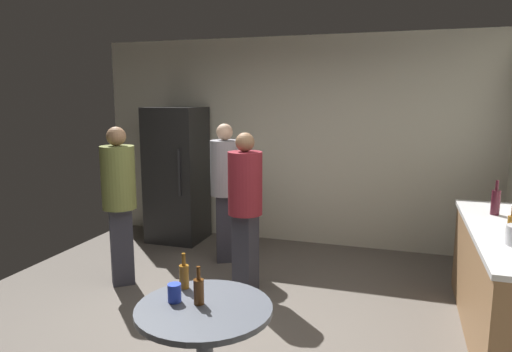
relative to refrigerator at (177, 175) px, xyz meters
The scene contains 13 objects.
ground_plane 2.81m from the refrigerator, 56.46° to the right, with size 5.20×5.20×0.10m, color #5B544C.
wall_back 1.59m from the refrigerator, 16.44° to the left, with size 5.32×0.06×2.70m, color beige.
refrigerator is the anchor object (origin of this frame).
kitchen_counter 4.08m from the refrigerator, 22.69° to the right, with size 0.64×2.12×0.90m.
wine_bottle_on_counter 3.84m from the refrigerator, 16.11° to the right, with size 0.08×0.08×0.31m.
beer_bottle_on_counter 4.08m from the refrigerator, 25.10° to the right, with size 0.06×0.06×0.23m.
foreground_table 3.70m from the refrigerator, 60.33° to the right, with size 0.80×0.80×0.73m.
beer_bottle_amber 3.41m from the refrigerator, 61.95° to the right, with size 0.06×0.06×0.23m.
beer_bottle_brown 3.66m from the refrigerator, 60.72° to the right, with size 0.06×0.06×0.23m.
plastic_cup_blue 3.60m from the refrigerator, 62.94° to the right, with size 0.08×0.08×0.11m, color blue.
person_in_olive_shirt 1.57m from the refrigerator, 84.29° to the right, with size 0.48×0.48×1.64m.
person_in_maroon_shirt 1.93m from the refrigerator, 42.51° to the right, with size 0.44×0.44×1.59m.
person_in_gray_shirt 1.12m from the refrigerator, 32.95° to the right, with size 0.45×0.45×1.63m.
Camera 1 is at (1.42, -3.30, 1.93)m, focal length 32.36 mm.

